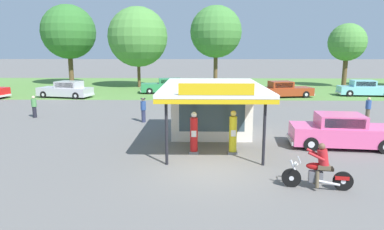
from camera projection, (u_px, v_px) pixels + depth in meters
name	position (u px, v px, depth m)	size (l,w,h in m)	color
ground_plane	(212.00, 168.00, 13.36)	(300.00, 300.00, 0.00)	slate
grass_verge_strip	(203.00, 86.00, 42.81)	(120.00, 24.00, 0.01)	#56843D
service_station_kiosk	(211.00, 105.00, 17.95)	(4.78, 7.46, 3.33)	silver
gas_pump_nearside	(194.00, 135.00, 15.09)	(0.44, 0.44, 1.89)	slate
gas_pump_offside	(233.00, 134.00, 15.05)	(0.44, 0.44, 1.95)	slate
motorcycle_with_rider	(319.00, 170.00, 11.24)	(2.27, 0.73, 1.58)	black
featured_classic_sedan	(342.00, 132.00, 16.08)	(5.07, 2.36, 1.59)	#E55993
parked_car_back_row_far_right	(167.00, 86.00, 36.18)	(5.74, 2.66, 1.54)	#2D844C
parked_car_second_row_spare	(284.00, 90.00, 33.05)	(5.62, 2.68, 1.54)	#993819
parked_car_back_row_right	(365.00, 89.00, 33.81)	(5.45, 2.22, 1.56)	#7AC6D1
parked_car_back_row_left	(66.00, 90.00, 32.74)	(5.54, 2.99, 1.58)	#B7B7BC
bystander_strolling_foreground	(368.00, 108.00, 22.15)	(0.34, 0.34, 1.53)	brown
bystander_standing_back_lot	(143.00, 109.00, 21.56)	(0.34, 0.34, 1.57)	#2D3351
bystander_leaning_by_kiosk	(34.00, 106.00, 23.04)	(0.34, 0.34, 1.50)	black
tree_oak_right	(347.00, 43.00, 40.95)	(4.48, 4.48, 7.66)	brown
tree_oak_distant_spare	(216.00, 33.00, 40.01)	(6.08, 6.08, 9.64)	brown
tree_oak_centre	(69.00, 33.00, 43.76)	(6.92, 6.92, 10.25)	brown
tree_oak_far_left	(138.00, 37.00, 40.65)	(7.12, 7.12, 9.59)	brown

